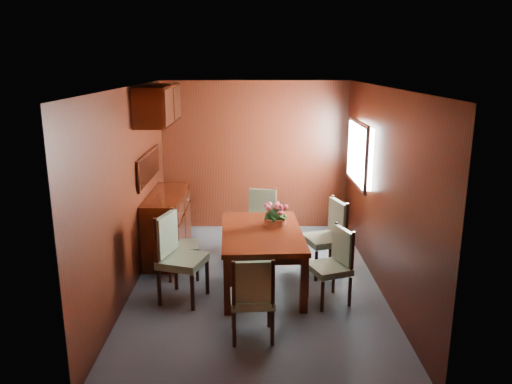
{
  "coord_description": "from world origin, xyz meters",
  "views": [
    {
      "loc": [
        -0.05,
        -5.72,
        2.68
      ],
      "look_at": [
        0.0,
        0.51,
        1.05
      ],
      "focal_mm": 35.0,
      "sensor_mm": 36.0,
      "label": 1
    }
  ],
  "objects_px": {
    "dining_table": "(262,238)",
    "sideboard": "(167,224)",
    "flower_centerpiece": "(275,213)",
    "chair_right_near": "(334,261)",
    "chair_head": "(253,294)",
    "chair_left_near": "(176,252)"
  },
  "relations": [
    {
      "from": "chair_left_near",
      "to": "chair_head",
      "type": "bearing_deg",
      "value": 61.17
    },
    {
      "from": "dining_table",
      "to": "sideboard",
      "type": "bearing_deg",
      "value": 138.89
    },
    {
      "from": "sideboard",
      "to": "chair_right_near",
      "type": "xyz_separation_m",
      "value": [
        2.13,
        -1.46,
        0.04
      ]
    },
    {
      "from": "chair_head",
      "to": "chair_left_near",
      "type": "bearing_deg",
      "value": 130.31
    },
    {
      "from": "flower_centerpiece",
      "to": "chair_right_near",
      "type": "bearing_deg",
      "value": -45.29
    },
    {
      "from": "dining_table",
      "to": "flower_centerpiece",
      "type": "xyz_separation_m",
      "value": [
        0.17,
        0.24,
        0.24
      ]
    },
    {
      "from": "sideboard",
      "to": "flower_centerpiece",
      "type": "height_order",
      "value": "flower_centerpiece"
    },
    {
      "from": "chair_left_near",
      "to": "chair_right_near",
      "type": "height_order",
      "value": "chair_left_near"
    },
    {
      "from": "chair_right_near",
      "to": "dining_table",
      "type": "bearing_deg",
      "value": 42.32
    },
    {
      "from": "sideboard",
      "to": "chair_head",
      "type": "relative_size",
      "value": 1.57
    },
    {
      "from": "sideboard",
      "to": "dining_table",
      "type": "xyz_separation_m",
      "value": [
        1.31,
        -1.04,
        0.16
      ]
    },
    {
      "from": "chair_right_near",
      "to": "flower_centerpiece",
      "type": "xyz_separation_m",
      "value": [
        -0.65,
        0.65,
        0.37
      ]
    },
    {
      "from": "chair_head",
      "to": "flower_centerpiece",
      "type": "xyz_separation_m",
      "value": [
        0.28,
        1.49,
        0.36
      ]
    },
    {
      "from": "dining_table",
      "to": "flower_centerpiece",
      "type": "distance_m",
      "value": 0.38
    },
    {
      "from": "chair_head",
      "to": "flower_centerpiece",
      "type": "bearing_deg",
      "value": 75.86
    },
    {
      "from": "dining_table",
      "to": "chair_head",
      "type": "height_order",
      "value": "chair_head"
    },
    {
      "from": "dining_table",
      "to": "chair_head",
      "type": "relative_size",
      "value": 1.76
    },
    {
      "from": "chair_left_near",
      "to": "flower_centerpiece",
      "type": "height_order",
      "value": "chair_left_near"
    },
    {
      "from": "dining_table",
      "to": "chair_left_near",
      "type": "distance_m",
      "value": 1.04
    },
    {
      "from": "chair_right_near",
      "to": "chair_left_near",
      "type": "bearing_deg",
      "value": 67.01
    },
    {
      "from": "chair_left_near",
      "to": "flower_centerpiece",
      "type": "bearing_deg",
      "value": 134.18
    },
    {
      "from": "sideboard",
      "to": "chair_right_near",
      "type": "distance_m",
      "value": 2.58
    }
  ]
}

